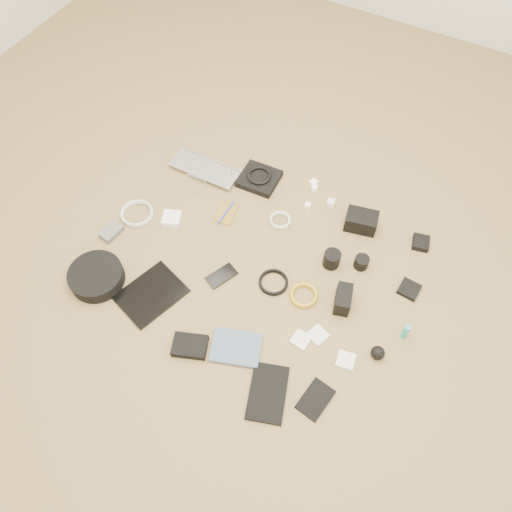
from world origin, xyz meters
The scene contains 33 objects.
laptop centered at (-0.46, 0.31, 0.01)m, with size 0.34×0.24×0.03m, color silver.
headphone_pouch centered at (-0.20, 0.43, 0.02)m, with size 0.18×0.17×0.03m, color black.
headphones centered at (-0.20, 0.43, 0.04)m, with size 0.12×0.12×0.01m, color black.
charger_a centered at (0.04, 0.53, 0.02)m, with size 0.03×0.03×0.03m, color white.
charger_b centered at (0.06, 0.51, 0.01)m, with size 0.03×0.03×0.03m, color white.
charger_c centered at (0.16, 0.46, 0.02)m, with size 0.03×0.03×0.03m, color white.
charger_d centered at (0.07, 0.40, 0.01)m, with size 0.03×0.03×0.02m, color white.
dslr_camera centered at (0.33, 0.41, 0.04)m, with size 0.14×0.10×0.08m, color black.
lens_pouch centered at (0.60, 0.45, 0.01)m, with size 0.07×0.08×0.03m, color black.
notebook_olive centered at (-0.24, 0.19, 0.00)m, with size 0.08×0.12×0.01m, color olive.
pen_blue centered at (-0.24, 0.19, 0.01)m, with size 0.01×0.01×0.14m, color #163BB5.
cable_white_a centered at (0.00, 0.26, 0.01)m, with size 0.10×0.10×0.01m, color silver.
lens_a centered at (0.29, 0.16, 0.04)m, with size 0.07×0.07×0.08m, color black.
lens_b centered at (0.41, 0.22, 0.03)m, with size 0.06×0.06×0.06m, color black.
card_reader centered at (0.63, 0.20, 0.01)m, with size 0.08×0.08×0.02m, color black.
power_brick centered at (-0.44, 0.03, 0.02)m, with size 0.08×0.08×0.03m, color white.
cable_white_b centered at (-0.60, -0.02, 0.01)m, with size 0.15×0.15×0.01m, color silver.
cable_black centered at (0.12, -0.04, 0.01)m, with size 0.12×0.12×0.01m, color black.
cable_yellow centered at (0.26, -0.04, 0.01)m, with size 0.11×0.11×0.01m, color gold.
flash centered at (0.41, 0.01, 0.04)m, with size 0.06×0.11×0.09m, color black.
lens_cleaner centered at (0.68, -0.01, 0.04)m, with size 0.02×0.02×0.08m, color teal.
battery_charger centered at (-0.64, -0.16, 0.01)m, with size 0.06×0.10×0.03m, color #56565B.
tablet centered at (-0.30, -0.33, 0.01)m, with size 0.20×0.26×0.01m, color black.
phone centered at (-0.09, -0.11, 0.01)m, with size 0.07×0.13×0.01m, color black.
filter_case_left centered at (0.33, -0.22, 0.00)m, with size 0.07×0.07×0.01m, color silver.
filter_case_mid centered at (0.38, -0.17, 0.00)m, with size 0.07×0.07×0.01m, color silver.
filter_case_right centered at (0.52, -0.21, 0.00)m, with size 0.07×0.07×0.01m, color silver.
air_blower centered at (0.62, -0.13, 0.03)m, with size 0.05×0.05×0.05m, color black.
headphone_case centered at (-0.54, -0.38, 0.03)m, with size 0.23×0.23×0.06m, color black.
drive_case centered at (-0.03, -0.45, 0.02)m, with size 0.13×0.10×0.03m, color black.
paperback centered at (0.15, -0.43, 0.01)m, with size 0.14×0.19×0.02m, color #41566F.
notebook_black_a centered at (0.32, -0.47, 0.01)m, with size 0.14×0.22×0.02m, color black.
notebook_black_b centered at (0.48, -0.40, 0.01)m, with size 0.09×0.14×0.01m, color black.
Camera 1 is at (0.55, -0.98, 1.83)m, focal length 35.00 mm.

